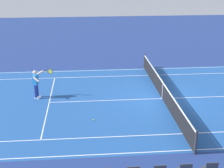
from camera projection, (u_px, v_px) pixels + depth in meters
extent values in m
plane|color=navy|center=(162.00, 99.00, 18.85)|extent=(60.00, 60.00, 0.00)
cube|color=#1E4C93|center=(162.00, 99.00, 18.85)|extent=(24.20, 11.40, 0.00)
cube|color=white|center=(145.00, 69.00, 23.98)|extent=(23.80, 0.05, 0.01)
cube|color=white|center=(192.00, 150.00, 13.72)|extent=(23.80, 0.05, 0.01)
cube|color=white|center=(149.00, 75.00, 22.68)|extent=(23.80, 0.05, 0.01)
cube|color=white|center=(183.00, 134.00, 15.01)|extent=(23.80, 0.05, 0.01)
cube|color=white|center=(49.00, 102.00, 18.33)|extent=(0.05, 8.22, 0.01)
cube|color=white|center=(162.00, 98.00, 18.85)|extent=(12.80, 0.05, 0.01)
cylinder|color=#2D2D33|center=(144.00, 61.00, 24.07)|extent=(0.10, 0.10, 1.08)
cylinder|color=#2D2D33|center=(196.00, 142.00, 13.25)|extent=(0.10, 0.10, 1.08)
cube|color=black|center=(163.00, 91.00, 18.69)|extent=(0.02, 11.60, 0.88)
cube|color=white|center=(163.00, 83.00, 18.52)|extent=(0.04, 11.60, 0.06)
cube|color=white|center=(163.00, 91.00, 18.69)|extent=(0.04, 0.06, 0.88)
cylinder|color=navy|center=(35.00, 91.00, 18.70)|extent=(0.15, 0.15, 0.74)
cube|color=white|center=(37.00, 98.00, 18.83)|extent=(0.30, 0.18, 0.09)
cylinder|color=navy|center=(37.00, 90.00, 18.92)|extent=(0.15, 0.15, 0.74)
cube|color=white|center=(39.00, 96.00, 19.05)|extent=(0.30, 0.18, 0.09)
cube|color=#2884D1|center=(35.00, 80.00, 18.58)|extent=(0.34, 0.43, 0.56)
sphere|color=beige|center=(35.00, 72.00, 18.43)|extent=(0.23, 0.23, 0.23)
cylinder|color=beige|center=(36.00, 79.00, 18.25)|extent=(0.39, 0.31, 0.26)
cylinder|color=beige|center=(40.00, 73.00, 18.69)|extent=(0.42, 0.11, 0.30)
cylinder|color=#232326|center=(45.00, 71.00, 18.65)|extent=(0.28, 0.11, 0.04)
torus|color=#232326|center=(50.00, 71.00, 18.60)|extent=(0.31, 0.11, 0.31)
cylinder|color=#C6D84C|center=(50.00, 71.00, 18.60)|extent=(0.26, 0.08, 0.27)
sphere|color=#CCE01E|center=(93.00, 120.00, 16.26)|extent=(0.07, 0.07, 0.07)
cube|color=#333842|center=(212.00, 168.00, 11.40)|extent=(0.44, 0.04, 0.40)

